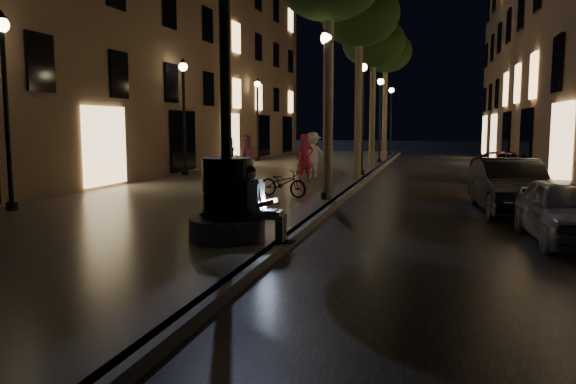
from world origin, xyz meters
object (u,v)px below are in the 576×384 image
(car_second, at_px, (510,186))
(tree_second, at_px, (360,16))
(lamp_left_c, at_px, (257,109))
(lamp_curb_b, at_px, (362,102))
(pedestrian_white, at_px, (313,155))
(seated_man_laptop, at_px, (259,202))
(tree_third, at_px, (374,44))
(car_front, at_px, (567,210))
(pedestrian_pink, at_px, (246,159))
(tree_far, at_px, (386,53))
(pedestrian_red, at_px, (305,158))
(car_third, at_px, (503,169))
(stroller, at_px, (236,178))
(lamp_left_a, at_px, (5,85))
(lamp_curb_d, at_px, (391,111))
(lamp_left_b, at_px, (184,102))
(lamp_curb_c, at_px, (380,108))
(pedestrian_blue, at_px, (229,157))
(lamp_curb_a, at_px, (327,91))
(bicycle, at_px, (283,183))
(fountain_lamppost, at_px, (227,185))
(pedestrian_dark, at_px, (228,154))

(car_second, bearing_deg, tree_second, 123.17)
(lamp_left_c, xyz_separation_m, car_second, (11.97, -16.01, -2.53))
(lamp_curb_b, relative_size, pedestrian_white, 2.66)
(seated_man_laptop, bearing_deg, tree_third, 89.72)
(car_front, distance_m, pedestrian_pink, 11.96)
(tree_far, height_order, pedestrian_red, tree_far)
(lamp_curb_b, xyz_separation_m, car_third, (5.50, -0.93, -2.60))
(tree_third, xyz_separation_m, car_front, (5.50, -15.64, -5.51))
(stroller, bearing_deg, lamp_left_a, -125.92)
(tree_second, xyz_separation_m, lamp_curb_d, (-0.10, 18.00, -3.10))
(lamp_left_b, bearing_deg, pedestrian_white, 4.21)
(pedestrian_red, bearing_deg, lamp_curb_c, 46.17)
(lamp_curb_c, bearing_deg, lamp_left_c, 180.00)
(tree_far, distance_m, stroller, 19.71)
(pedestrian_red, bearing_deg, pedestrian_blue, 116.21)
(lamp_curb_a, bearing_deg, pedestrian_blue, 129.72)
(seated_man_laptop, xyz_separation_m, pedestrian_blue, (-5.16, 12.32, 0.06))
(car_third, xyz_separation_m, bicycle, (-6.79, -6.93, -0.03))
(fountain_lamppost, height_order, seated_man_laptop, fountain_lamppost)
(lamp_left_c, height_order, pedestrian_pink, lamp_left_c)
(pedestrian_blue, bearing_deg, lamp_left_c, -178.05)
(bicycle, bearing_deg, car_second, -72.95)
(pedestrian_white, distance_m, bicycle, 6.29)
(seated_man_laptop, relative_size, car_front, 0.37)
(tree_second, relative_size, pedestrian_pink, 4.31)
(tree_third, bearing_deg, car_front, -70.63)
(pedestrian_dark, bearing_deg, lamp_curb_b, -69.84)
(lamp_curb_a, xyz_separation_m, lamp_curb_d, (0.00, 24.00, 0.00))
(car_second, relative_size, pedestrian_red, 2.43)
(fountain_lamppost, height_order, lamp_curb_d, fountain_lamppost)
(tree_far, bearing_deg, lamp_left_a, -108.07)
(seated_man_laptop, height_order, pedestrian_dark, pedestrian_dark)
(lamp_left_a, height_order, car_third, lamp_left_a)
(lamp_curb_a, height_order, lamp_curb_d, same)
(tree_second, height_order, pedestrian_red, tree_second)
(lamp_curb_c, bearing_deg, tree_third, -90.00)
(lamp_curb_a, relative_size, bicycle, 3.10)
(tree_second, height_order, stroller, tree_second)
(seated_man_laptop, relative_size, stroller, 1.14)
(car_second, bearing_deg, fountain_lamppost, -138.22)
(lamp_curb_d, relative_size, pedestrian_white, 2.66)
(seated_man_laptop, distance_m, car_third, 14.22)
(lamp_curb_a, relative_size, lamp_curb_b, 1.00)
(lamp_curb_b, relative_size, lamp_curb_d, 1.00)
(lamp_curb_a, bearing_deg, lamp_left_b, 139.80)
(stroller, relative_size, bicycle, 0.78)
(lamp_left_c, bearing_deg, seated_man_laptop, -72.32)
(car_second, bearing_deg, pedestrian_dark, 138.66)
(lamp_curb_d, relative_size, lamp_left_b, 1.00)
(pedestrian_blue, bearing_deg, car_front, 38.30)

